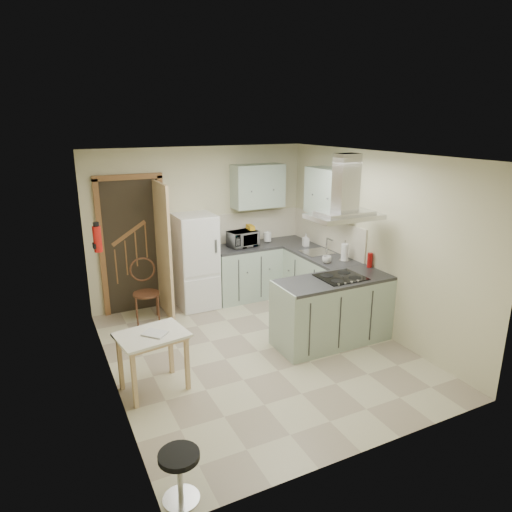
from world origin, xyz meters
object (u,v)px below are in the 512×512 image
peninsula (333,310)px  extractor_hood (344,216)px  microwave (243,239)px  drop_leaf_table (154,362)px  stool (180,476)px  fridge (196,261)px  bentwood_chair (146,294)px

peninsula → extractor_hood: 1.27m
microwave → extractor_hood: bearing=-83.2°
peninsula → extractor_hood: (0.10, 0.00, 1.27)m
drop_leaf_table → stool: drop_leaf_table is taller
peninsula → microwave: size_ratio=3.34×
fridge → microwave: bearing=-0.9°
extractor_hood → bentwood_chair: bearing=141.2°
extractor_hood → stool: (-2.75, -1.71, -1.50)m
fridge → stool: fridge is taller
fridge → bentwood_chair: size_ratio=1.74×
drop_leaf_table → stool: (-0.21, -1.63, -0.12)m
drop_leaf_table → stool: 1.64m
extractor_hood → bentwood_chair: (-2.19, 1.76, -1.29)m
peninsula → stool: peninsula is taller
drop_leaf_table → bentwood_chair: size_ratio=0.84×
drop_leaf_table → microwave: microwave is taller
bentwood_chair → drop_leaf_table: bearing=-91.9°
peninsula → stool: 3.16m
extractor_hood → microwave: 2.15m
peninsula → bentwood_chair: bearing=139.9°
fridge → drop_leaf_table: fridge is taller
fridge → drop_leaf_table: size_ratio=2.07×
microwave → fridge: bearing=171.3°
extractor_hood → microwave: size_ratio=1.94×
fridge → microwave: (0.81, -0.01, 0.28)m
peninsula → microwave: bearing=101.9°
extractor_hood → bentwood_chair: 3.09m
bentwood_chair → fridge: bearing=23.5°
drop_leaf_table → extractor_hood: bearing=-7.0°
extractor_hood → stool: extractor_hood is taller
bentwood_chair → microwave: bearing=16.2°
fridge → stool: (-1.43, -3.69, -0.53)m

